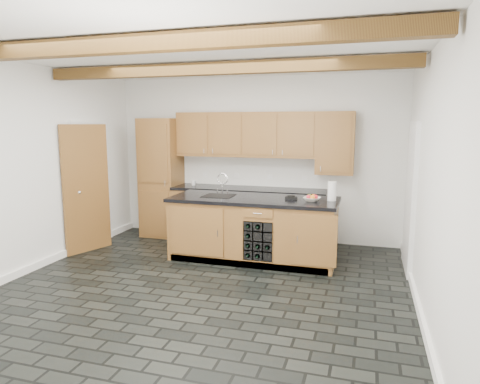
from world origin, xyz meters
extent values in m
plane|color=black|center=(0.00, 0.00, 0.00)|extent=(5.00, 5.00, 0.00)
plane|color=white|center=(0.00, 2.50, 1.40)|extent=(5.00, 0.00, 5.00)
plane|color=white|center=(-2.50, 0.00, 1.40)|extent=(0.00, 5.00, 5.00)
plane|color=white|center=(2.50, 0.00, 1.40)|extent=(0.00, 5.00, 5.00)
plane|color=white|center=(0.00, 0.00, 2.80)|extent=(5.00, 5.00, 0.00)
cube|color=brown|center=(0.00, -1.20, 2.70)|extent=(4.90, 0.15, 0.15)
cube|color=brown|center=(0.00, 0.60, 2.70)|extent=(4.90, 0.15, 0.15)
cube|color=white|center=(-2.48, 0.00, 0.05)|extent=(0.04, 5.00, 0.10)
cube|color=white|center=(2.48, 0.00, 0.05)|extent=(0.04, 5.00, 0.10)
cube|color=white|center=(-2.47, 1.30, 1.02)|extent=(0.06, 0.94, 2.04)
cube|color=#925F2F|center=(-2.32, 0.95, 1.00)|extent=(0.31, 0.77, 2.00)
cube|color=white|center=(2.47, 1.50, 1.02)|extent=(0.06, 0.98, 2.04)
cube|color=black|center=(2.50, 1.50, 1.00)|extent=(0.02, 0.86, 1.96)
cube|color=#925F2F|center=(-1.65, 2.20, 1.05)|extent=(0.65, 0.60, 2.10)
cube|color=#925F2F|center=(-0.02, 2.20, 0.44)|extent=(2.60, 0.60, 0.88)
cube|color=black|center=(-0.02, 2.20, 0.91)|extent=(2.64, 0.62, 0.05)
cube|color=white|center=(-0.02, 2.49, 1.19)|extent=(2.60, 0.02, 0.52)
cube|color=#925F2F|center=(-0.12, 2.33, 1.83)|extent=(2.40, 0.35, 0.75)
cube|color=#925F2F|center=(1.38, 2.33, 1.70)|extent=(0.60, 0.35, 1.00)
cube|color=#925F2F|center=(0.30, 1.30, 0.44)|extent=(2.40, 0.90, 0.88)
cube|color=black|center=(0.30, 1.30, 0.91)|extent=(2.46, 0.96, 0.05)
cube|color=#925F2F|center=(-0.42, 0.84, 0.48)|extent=(0.80, 0.02, 0.70)
cube|color=#925F2F|center=(1.25, 0.84, 0.48)|extent=(0.60, 0.02, 0.70)
cube|color=black|center=(0.48, 0.99, 0.40)|extent=(0.42, 0.30, 0.56)
cylinder|color=black|center=(0.48, 0.95, 0.19)|extent=(0.07, 0.26, 0.07)
cylinder|color=black|center=(0.34, 0.95, 0.33)|extent=(0.07, 0.26, 0.07)
cylinder|color=black|center=(0.34, 0.95, 0.19)|extent=(0.07, 0.26, 0.07)
cylinder|color=black|center=(0.34, 0.95, 0.61)|extent=(0.07, 0.26, 0.07)
cylinder|color=black|center=(0.48, 0.95, 0.33)|extent=(0.07, 0.26, 0.07)
cylinder|color=black|center=(0.34, 0.95, 0.47)|extent=(0.07, 0.26, 0.07)
cylinder|color=black|center=(0.62, 0.95, 0.33)|extent=(0.07, 0.26, 0.07)
cylinder|color=black|center=(0.48, 0.95, 0.61)|extent=(0.07, 0.26, 0.07)
cube|color=black|center=(-0.25, 1.30, 0.93)|extent=(0.45, 0.40, 0.02)
cylinder|color=silver|center=(-0.25, 1.48, 1.03)|extent=(0.02, 0.02, 0.20)
torus|color=silver|center=(-0.25, 1.48, 1.17)|extent=(0.18, 0.02, 0.18)
cylinder|color=silver|center=(-0.33, 1.48, 0.97)|extent=(0.02, 0.02, 0.08)
cylinder|color=silver|center=(-0.17, 1.48, 0.97)|extent=(0.02, 0.02, 0.08)
cube|color=black|center=(0.85, 1.34, 0.95)|extent=(0.18, 0.11, 0.04)
cylinder|color=black|center=(0.85, 1.34, 0.98)|extent=(0.11, 0.11, 0.01)
imported|color=beige|center=(1.16, 1.26, 0.96)|extent=(0.27, 0.27, 0.06)
sphere|color=red|center=(1.21, 1.26, 0.99)|extent=(0.07, 0.07, 0.07)
sphere|color=orange|center=(1.17, 1.30, 0.99)|extent=(0.07, 0.07, 0.07)
sphere|color=#539528|center=(1.12, 1.29, 0.99)|extent=(0.07, 0.07, 0.07)
sphere|color=red|center=(1.12, 1.23, 0.99)|extent=(0.07, 0.07, 0.07)
sphere|color=orange|center=(1.17, 1.21, 0.99)|extent=(0.07, 0.07, 0.07)
cylinder|color=white|center=(1.42, 1.39, 1.06)|extent=(0.12, 0.12, 0.27)
imported|color=white|center=(-1.05, 2.23, 0.97)|extent=(0.12, 0.12, 0.09)
camera|label=1|loc=(1.88, -4.70, 2.00)|focal=32.00mm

